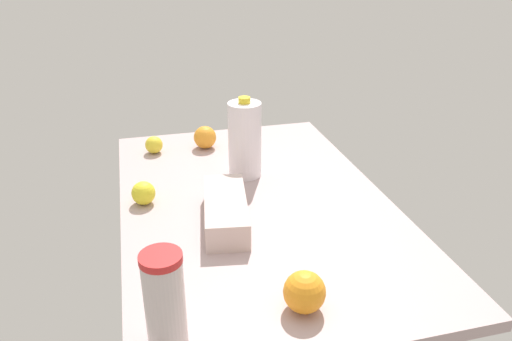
{
  "coord_description": "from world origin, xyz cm",
  "views": [
    {
      "loc": [
        -121.96,
        31.17,
        72.81
      ],
      "look_at": [
        0.0,
        0.0,
        13.0
      ],
      "focal_mm": 35.0,
      "sensor_mm": 36.0,
      "label": 1
    }
  ],
  "objects_px": {
    "milk_jug": "(245,140)",
    "egg_carton": "(226,210)",
    "tumbler_cup": "(165,302)",
    "orange_beside_bowl": "(205,137)",
    "orange_near_front": "(304,292)",
    "lemon_far_back": "(143,193)",
    "lemon_by_jug": "(154,145)"
  },
  "relations": [
    {
      "from": "egg_carton",
      "to": "orange_beside_bowl",
      "type": "height_order",
      "value": "orange_beside_bowl"
    },
    {
      "from": "lemon_far_back",
      "to": "lemon_by_jug",
      "type": "xyz_separation_m",
      "value": [
        0.36,
        -0.05,
        -0.0
      ]
    },
    {
      "from": "milk_jug",
      "to": "lemon_by_jug",
      "type": "height_order",
      "value": "milk_jug"
    },
    {
      "from": "lemon_by_jug",
      "to": "orange_near_front",
      "type": "bearing_deg",
      "value": -164.99
    },
    {
      "from": "milk_jug",
      "to": "egg_carton",
      "type": "xyz_separation_m",
      "value": [
        -0.27,
        0.12,
        -0.08
      ]
    },
    {
      "from": "tumbler_cup",
      "to": "orange_beside_bowl",
      "type": "bearing_deg",
      "value": -13.19
    },
    {
      "from": "egg_carton",
      "to": "tumbler_cup",
      "type": "height_order",
      "value": "tumbler_cup"
    },
    {
      "from": "egg_carton",
      "to": "milk_jug",
      "type": "bearing_deg",
      "value": -14.7
    },
    {
      "from": "tumbler_cup",
      "to": "orange_near_front",
      "type": "bearing_deg",
      "value": -83.69
    },
    {
      "from": "tumbler_cup",
      "to": "egg_carton",
      "type": "bearing_deg",
      "value": -24.99
    },
    {
      "from": "orange_near_front",
      "to": "orange_beside_bowl",
      "type": "bearing_deg",
      "value": 3.8
    },
    {
      "from": "lemon_by_jug",
      "to": "lemon_far_back",
      "type": "bearing_deg",
      "value": 171.66
    },
    {
      "from": "milk_jug",
      "to": "egg_carton",
      "type": "height_order",
      "value": "milk_jug"
    },
    {
      "from": "lemon_far_back",
      "to": "tumbler_cup",
      "type": "bearing_deg",
      "value": -178.33
    },
    {
      "from": "egg_carton",
      "to": "orange_near_front",
      "type": "height_order",
      "value": "orange_near_front"
    },
    {
      "from": "tumbler_cup",
      "to": "orange_beside_bowl",
      "type": "height_order",
      "value": "tumbler_cup"
    },
    {
      "from": "milk_jug",
      "to": "egg_carton",
      "type": "relative_size",
      "value": 0.89
    },
    {
      "from": "orange_beside_bowl",
      "to": "egg_carton",
      "type": "bearing_deg",
      "value": 176.9
    },
    {
      "from": "milk_jug",
      "to": "orange_near_front",
      "type": "distance_m",
      "value": 0.65
    },
    {
      "from": "egg_carton",
      "to": "tumbler_cup",
      "type": "relative_size",
      "value": 1.42
    },
    {
      "from": "lemon_by_jug",
      "to": "egg_carton",
      "type": "bearing_deg",
      "value": -163.68
    },
    {
      "from": "orange_beside_bowl",
      "to": "lemon_by_jug",
      "type": "bearing_deg",
      "value": 90.48
    },
    {
      "from": "milk_jug",
      "to": "orange_near_front",
      "type": "xyz_separation_m",
      "value": [
        -0.65,
        0.03,
        -0.08
      ]
    },
    {
      "from": "orange_near_front",
      "to": "lemon_far_back",
      "type": "relative_size",
      "value": 1.3
    },
    {
      "from": "tumbler_cup",
      "to": "milk_jug",
      "type": "bearing_deg",
      "value": -24.29
    },
    {
      "from": "orange_near_front",
      "to": "egg_carton",
      "type": "bearing_deg",
      "value": 13.17
    },
    {
      "from": "orange_near_front",
      "to": "lemon_by_jug",
      "type": "distance_m",
      "value": 0.93
    },
    {
      "from": "orange_beside_bowl",
      "to": "lemon_far_back",
      "type": "relative_size",
      "value": 1.19
    },
    {
      "from": "tumbler_cup",
      "to": "orange_beside_bowl",
      "type": "relative_size",
      "value": 2.52
    },
    {
      "from": "orange_near_front",
      "to": "lemon_by_jug",
      "type": "relative_size",
      "value": 1.44
    },
    {
      "from": "egg_carton",
      "to": "orange_near_front",
      "type": "relative_size",
      "value": 3.3
    },
    {
      "from": "orange_beside_bowl",
      "to": "lemon_by_jug",
      "type": "distance_m",
      "value": 0.18
    }
  ]
}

